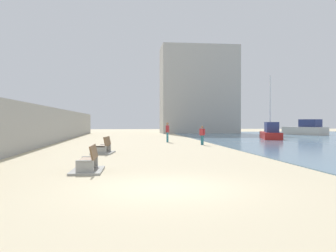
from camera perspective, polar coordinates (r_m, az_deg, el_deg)
name	(u,v)px	position (r m, az deg, el deg)	size (l,w,h in m)	color
ground_plane	(141,145)	(27.80, -4.42, -3.09)	(120.00, 120.00, 0.00)	#C6B793
seawall	(41,126)	(28.47, -19.69, 0.00)	(0.80, 64.00, 3.01)	#9E9E99
bench_near	(88,165)	(13.41, -12.71, -6.18)	(1.14, 2.12, 0.98)	#9E9E99
bench_far	(104,149)	(20.79, -10.29, -3.73)	(1.37, 2.23, 0.98)	#9E9E99
person_walking	(202,134)	(28.02, 5.53, -1.28)	(0.39, 0.41, 1.52)	teal
person_standing	(167,130)	(31.61, -0.09, -0.73)	(0.34, 0.45, 1.78)	teal
boat_outer	(306,129)	(51.88, 21.27, -0.47)	(4.49, 6.40, 2.12)	beige
boat_mid_bay	(271,133)	(38.57, 16.19, -1.02)	(3.40, 6.54, 6.69)	red
harbor_building	(199,90)	(57.08, 4.95, 5.74)	(12.00, 6.00, 13.71)	#ADAAA3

